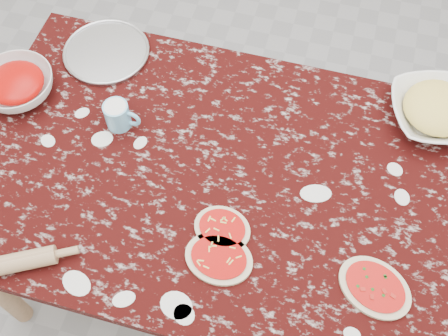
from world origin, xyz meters
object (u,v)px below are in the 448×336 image
at_px(worktable, 224,189).
at_px(sauce_bowl, 17,86).
at_px(flour_mug, 118,115).
at_px(pizza_tray, 107,52).
at_px(cheese_bowl, 436,112).
at_px(rolling_pin, 6,264).

distance_m(worktable, sauce_bowl, 0.76).
height_order(sauce_bowl, flour_mug, flour_mug).
xyz_separation_m(pizza_tray, flour_mug, (0.15, -0.27, 0.04)).
distance_m(cheese_bowl, flour_mug, 1.01).
bearing_deg(rolling_pin, sauce_bowl, 113.27).
bearing_deg(pizza_tray, cheese_bowl, 1.09).
height_order(cheese_bowl, flour_mug, flour_mug).
bearing_deg(flour_mug, pizza_tray, 119.94).
bearing_deg(flour_mug, cheese_bowl, 16.71).
relative_size(pizza_tray, flour_mug, 2.46).
relative_size(cheese_bowl, rolling_pin, 1.08).
bearing_deg(flour_mug, rolling_pin, -102.87).
height_order(worktable, rolling_pin, rolling_pin).
bearing_deg(worktable, sauce_bowl, 170.20).
distance_m(pizza_tray, flour_mug, 0.31).
distance_m(sauce_bowl, cheese_bowl, 1.36).
xyz_separation_m(pizza_tray, cheese_bowl, (1.12, 0.02, 0.03)).
bearing_deg(cheese_bowl, worktable, -146.80).
bearing_deg(worktable, rolling_pin, -138.41).
bearing_deg(flour_mug, worktable, -14.80).
relative_size(worktable, sauce_bowl, 6.50).
bearing_deg(pizza_tray, worktable, -34.84).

